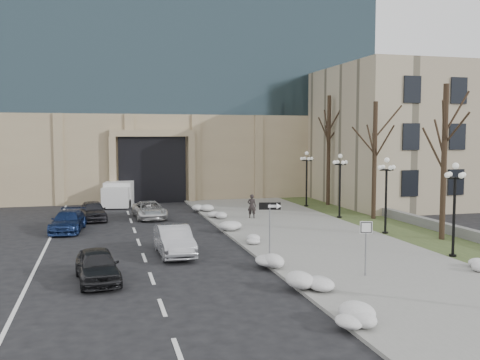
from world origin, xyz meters
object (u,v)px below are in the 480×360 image
at_px(car_d, 149,210).
at_px(lamppost_b, 386,185).
at_px(car_a, 97,266).
at_px(lamppost_c, 340,177).
at_px(car_c, 68,221).
at_px(lamppost_a, 455,197).
at_px(keep_sign, 366,236).
at_px(box_truck, 120,193).
at_px(lamppost_d, 307,171).
at_px(pedestrian, 252,206).
at_px(car_e, 93,211).
at_px(one_way_sign, 274,213).
at_px(car_b, 174,241).

xyz_separation_m(car_d, lamppost_b, (13.42, -10.28, 2.44)).
bearing_deg(car_d, car_a, -106.53).
xyz_separation_m(lamppost_b, lamppost_c, (0.00, 6.50, 0.00)).
relative_size(car_c, lamppost_a, 0.96).
bearing_deg(lamppost_b, car_c, 162.08).
distance_m(car_c, keep_sign, 19.73).
xyz_separation_m(box_truck, lamppost_d, (15.20, -5.89, 2.06)).
bearing_deg(pedestrian, lamppost_c, -168.20).
xyz_separation_m(car_c, car_d, (5.47, 4.17, -0.03)).
bearing_deg(car_a, car_c, 92.16).
relative_size(car_d, box_truck, 0.66).
bearing_deg(keep_sign, car_e, 139.63).
bearing_deg(pedestrian, car_c, 31.28).
distance_m(car_c, one_way_sign, 15.10).
xyz_separation_m(car_b, keep_sign, (7.29, -6.50, 1.06)).
relative_size(car_b, lamppost_c, 0.96).
bearing_deg(car_c, car_e, 77.72).
distance_m(lamppost_a, lamppost_b, 6.50).
relative_size(lamppost_b, lamppost_d, 1.00).
relative_size(box_truck, keep_sign, 2.79).
xyz_separation_m(car_e, one_way_sign, (8.53, -15.47, 1.69)).
bearing_deg(pedestrian, one_way_sign, 102.20).
xyz_separation_m(one_way_sign, keep_sign, (2.90, -3.71, -0.59)).
height_order(pedestrian, one_way_sign, one_way_sign).
relative_size(car_c, one_way_sign, 1.57).
xyz_separation_m(car_a, lamppost_d, (17.02, 19.47, 2.38)).
xyz_separation_m(car_c, pedestrian, (12.60, 1.70, 0.33)).
xyz_separation_m(car_a, car_c, (-1.86, 12.58, -0.03)).
height_order(lamppost_a, lamppost_d, same).
distance_m(box_truck, lamppost_d, 16.43).
xyz_separation_m(car_b, lamppost_b, (13.26, 2.28, 2.32)).
height_order(car_b, car_c, car_b).
relative_size(keep_sign, lamppost_a, 0.52).
distance_m(car_e, box_truck, 8.77).
bearing_deg(lamppost_d, one_way_sign, -116.18).
distance_m(car_d, car_e, 4.00).
xyz_separation_m(lamppost_a, lamppost_d, (0.00, 19.50, 0.00)).
bearing_deg(box_truck, pedestrian, -41.30).
distance_m(car_a, lamppost_d, 25.97).
height_order(car_e, lamppost_c, lamppost_c).
height_order(car_c, one_way_sign, one_way_sign).
height_order(pedestrian, lamppost_b, lamppost_b).
bearing_deg(keep_sign, one_way_sign, 146.82).
bearing_deg(keep_sign, lamppost_d, 93.48).
relative_size(car_c, lamppost_d, 0.96).
relative_size(car_c, lamppost_b, 0.96).
distance_m(car_b, car_d, 12.56).
height_order(car_d, lamppost_b, lamppost_b).
bearing_deg(car_c, lamppost_b, -11.26).
relative_size(car_c, car_e, 1.10).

